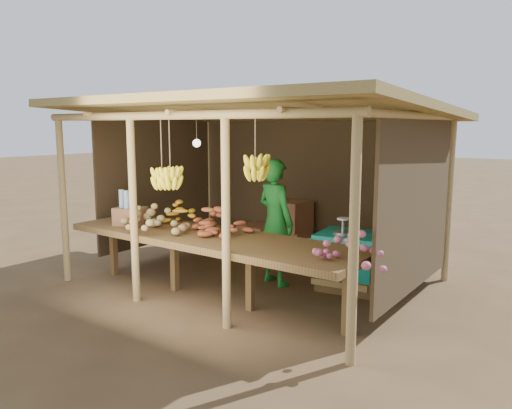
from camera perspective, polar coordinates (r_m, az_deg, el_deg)
The scene contains 13 objects.
ground at distance 6.91m, azimuth 0.00°, elevation -8.63°, with size 60.00×60.00×0.00m, color brown.
stall_structure at distance 6.57m, azimuth 0.37°, elevation 7.44°, with size 4.70×3.50×2.43m.
counter at distance 6.00m, azimuth -5.31°, elevation -4.09°, with size 3.90×1.05×0.80m.
potato_heap at distance 6.28m, azimuth -12.10°, elevation -1.38°, with size 0.99×0.59×0.37m, color #95834D, non-canonical shape.
sweet_potato_heap at distance 6.07m, azimuth -5.18°, elevation -1.63°, with size 0.87×0.52×0.35m, color #A04B29, non-canonical shape.
onion_heap at distance 4.80m, azimuth 10.85°, elevation -4.56°, with size 0.81×0.49×0.36m, color #BA5A72, non-canonical shape.
banana_pile at distance 6.73m, azimuth -8.36°, elevation -0.68°, with size 0.60×0.36×0.35m, color yellow, non-canonical shape.
tomato_basin at distance 7.04m, azimuth -13.91°, elevation -1.15°, with size 0.40×0.40×0.21m.
bottle_box at distance 6.75m, azimuth -14.19°, elevation -0.78°, with size 0.44×0.38×0.47m.
vendor at distance 6.57m, azimuth 2.24°, elevation -2.01°, with size 0.61×0.40×1.68m, color #176922.
tarp_crate at distance 6.56m, azimuth 10.65°, elevation -6.18°, with size 0.88×0.79×0.96m.
carton_stack at distance 7.99m, azimuth 2.65°, elevation -3.24°, with size 1.24×0.51×0.91m.
burlap_sacks at distance 8.38m, azimuth -5.30°, elevation -3.69°, with size 0.84×0.44×0.60m.
Camera 1 is at (3.84, -5.36, 2.08)m, focal length 35.00 mm.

